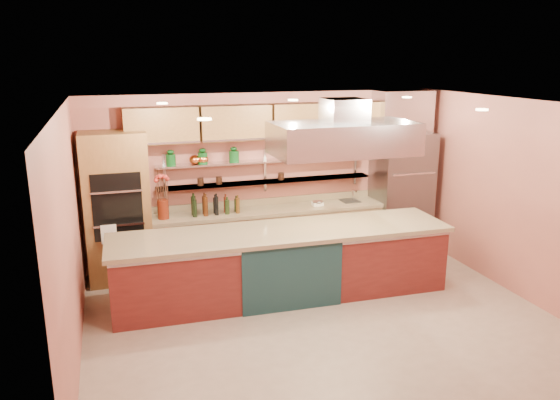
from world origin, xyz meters
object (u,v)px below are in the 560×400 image
object	(u,v)px
island	(282,263)
flower_vase	(163,209)
refrigerator	(401,192)
copper_kettle	(195,160)
green_canister	(235,157)
kitchen_scale	(318,203)

from	to	relation	value
island	flower_vase	bearing A→B (deg)	141.53
refrigerator	copper_kettle	size ratio (longest dim) A/B	11.62
flower_vase	island	bearing A→B (deg)	-40.17
island	green_canister	xyz separation A→B (m)	(-0.32, 1.50, 1.30)
island	kitchen_scale	distance (m)	1.72
island	flower_vase	world-z (taller)	flower_vase
refrigerator	green_canister	world-z (taller)	refrigerator
green_canister	kitchen_scale	bearing A→B (deg)	-9.19
refrigerator	flower_vase	xyz separation A→B (m)	(-4.13, 0.01, 0.03)
copper_kettle	green_canister	bearing A→B (deg)	0.00
refrigerator	island	bearing A→B (deg)	-154.10
island	green_canister	size ratio (longest dim) A/B	28.43
island	green_canister	distance (m)	2.01
refrigerator	flower_vase	size ratio (longest dim) A/B	6.97
island	green_canister	bearing A→B (deg)	103.75
refrigerator	island	world-z (taller)	refrigerator
island	copper_kettle	xyz separation A→B (m)	(-0.96, 1.50, 1.29)
kitchen_scale	green_canister	world-z (taller)	green_canister
refrigerator	kitchen_scale	bearing A→B (deg)	179.64
refrigerator	copper_kettle	xyz separation A→B (m)	(-3.58, 0.23, 0.74)
island	kitchen_scale	xyz separation A→B (m)	(1.04, 1.28, 0.49)
refrigerator	green_canister	size ratio (longest dim) A/B	12.63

